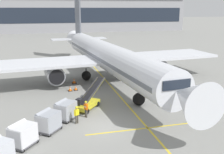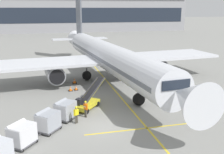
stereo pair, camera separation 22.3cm
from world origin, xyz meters
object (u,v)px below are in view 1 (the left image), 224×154
safety_cone_engine_keepout (74,81)px  safety_cone_wingtip (76,88)px  baggage_cart_second (48,121)px  ground_crew_by_loader (86,108)px  safety_cone_nose_mark (70,89)px  baggage_cart_lead (65,110)px  belt_loader (88,101)px  ground_crew_marshaller (72,109)px  ground_crew_by_carts (77,114)px  baggage_cart_third (22,134)px  parked_airplane (106,56)px

safety_cone_engine_keepout → safety_cone_wingtip: (-0.16, -3.41, -0.06)m
safety_cone_engine_keepout → baggage_cart_second: bearing=-104.7°
ground_crew_by_loader → safety_cone_nose_mark: bearing=94.4°
baggage_cart_lead → safety_cone_engine_keepout: 13.03m
safety_cone_wingtip → safety_cone_nose_mark: safety_cone_nose_mark is taller
belt_loader → baggage_cart_lead: 3.61m
baggage_cart_lead → ground_crew_by_loader: 2.04m
baggage_cart_lead → safety_cone_nose_mark: 9.34m
belt_loader → ground_crew_marshaller: belt_loader is taller
safety_cone_wingtip → baggage_cart_second: bearing=-108.0°
baggage_cart_lead → safety_cone_engine_keepout: (2.25, 12.82, -0.65)m
ground_crew_by_carts → ground_crew_marshaller: bearing=104.2°
safety_cone_engine_keepout → baggage_cart_third: bearing=-109.2°
baggage_cart_third → safety_cone_engine_keepout: bearing=70.8°
parked_airplane → baggage_cart_second: parked_airplane is taller
baggage_cart_second → ground_crew_marshaller: 3.29m
ground_crew_marshaller → safety_cone_wingtip: (1.47, 9.34, -0.71)m
ground_crew_marshaller → safety_cone_wingtip: size_ratio=2.90×
baggage_cart_third → safety_cone_nose_mark: bearing=69.6°
baggage_cart_lead → safety_cone_engine_keepout: baggage_cart_lead is taller
parked_airplane → baggage_cart_third: (-10.99, -17.84, -2.74)m
ground_crew_by_carts → safety_cone_wingtip: 10.72m
parked_airplane → belt_loader: (-4.65, -10.97, -2.90)m
parked_airplane → safety_cone_nose_mark: 8.06m
ground_crew_marshaller → baggage_cart_third: bearing=-134.4°
ground_crew_marshaller → ground_crew_by_loader: bearing=-2.2°
baggage_cart_third → ground_crew_by_carts: size_ratio=1.51×
baggage_cart_second → safety_cone_wingtip: baggage_cart_second is taller
belt_loader → ground_crew_by_loader: (-0.57, -2.47, 0.16)m
belt_loader → parked_airplane: bearing=67.0°
ground_crew_by_carts → ground_crew_marshaller: size_ratio=1.00×
baggage_cart_lead → baggage_cart_third: bearing=-130.4°
baggage_cart_lead → safety_cone_wingtip: 9.67m
baggage_cart_second → safety_cone_wingtip: (3.79, 11.66, -0.71)m
parked_airplane → belt_loader: parked_airplane is taller
baggage_cart_lead → safety_cone_wingtip: bearing=77.5°
baggage_cart_lead → ground_crew_by_carts: (0.96, -1.23, -0.00)m
ground_crew_by_loader → ground_crew_marshaller: 1.42m
baggage_cart_third → ground_crew_by_loader: baggage_cart_third is taller
safety_cone_engine_keepout → safety_cone_nose_mark: 3.72m
ground_crew_by_loader → ground_crew_marshaller: same height
parked_airplane → baggage_cart_lead: size_ratio=17.50×
ground_crew_marshaller → safety_cone_engine_keepout: 12.87m
ground_crew_by_carts → safety_cone_wingtip: ground_crew_by_carts is taller
baggage_cart_lead → baggage_cart_second: size_ratio=1.00×
ground_crew_by_loader → parked_airplane: bearing=68.8°
safety_cone_wingtip → ground_crew_by_loader: bearing=-90.3°
baggage_cart_third → safety_cone_engine_keepout: baggage_cart_third is taller
ground_crew_by_loader → ground_crew_marshaller: size_ratio=1.00×
parked_airplane → safety_cone_engine_keepout: size_ratio=63.32×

